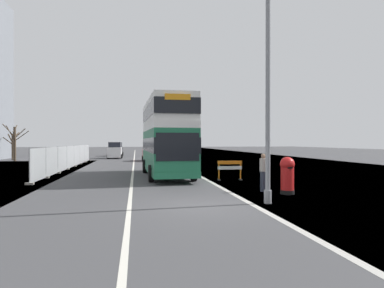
{
  "coord_description": "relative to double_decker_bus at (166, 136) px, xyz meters",
  "views": [
    {
      "loc": [
        -2.31,
        -12.41,
        2.35
      ],
      "look_at": [
        0.82,
        7.04,
        2.2
      ],
      "focal_mm": 32.59,
      "sensor_mm": 36.0,
      "label": 1
    }
  ],
  "objects": [
    {
      "name": "ground",
      "position": [
        0.84,
        -10.81,
        -2.74
      ],
      "size": [
        140.0,
        280.0,
        0.1
      ],
      "color": "#424244"
    },
    {
      "name": "double_decker_bus",
      "position": [
        0.0,
        0.0,
        0.0
      ],
      "size": [
        3.05,
        10.29,
        5.07
      ],
      "color": "#1E6B47",
      "rests_on": "ground"
    },
    {
      "name": "lamppost_foreground",
      "position": [
        2.91,
        -10.86,
        1.25
      ],
      "size": [
        0.29,
        0.7,
        8.36
      ],
      "color": "gray",
      "rests_on": "ground"
    },
    {
      "name": "red_pillar_postbox",
      "position": [
        4.66,
        -8.76,
        -1.78
      ],
      "size": [
        0.65,
        0.65,
        1.66
      ],
      "color": "black",
      "rests_on": "ground"
    },
    {
      "name": "roadworks_barrier",
      "position": [
        3.57,
        -3.06,
        -1.97
      ],
      "size": [
        1.49,
        0.55,
        1.17
      ],
      "color": "orange",
      "rests_on": "ground"
    },
    {
      "name": "construction_site_fence",
      "position": [
        -7.69,
        8.47,
        -1.73
      ],
      "size": [
        0.44,
        24.0,
        2.0
      ],
      "color": "#A8AAAD",
      "rests_on": "ground"
    },
    {
      "name": "car_oncoming_near",
      "position": [
        -0.26,
        18.74,
        -1.7
      ],
      "size": [
        2.06,
        4.37,
        2.11
      ],
      "color": "maroon",
      "rests_on": "ground"
    },
    {
      "name": "car_receding_mid",
      "position": [
        -4.89,
        26.0,
        -1.64
      ],
      "size": [
        1.96,
        4.52,
        2.24
      ],
      "color": "silver",
      "rests_on": "ground"
    },
    {
      "name": "car_receding_far",
      "position": [
        -5.06,
        34.05,
        -1.66
      ],
      "size": [
        1.97,
        4.09,
        2.22
      ],
      "color": "black",
      "rests_on": "ground"
    },
    {
      "name": "bare_tree_far_verge_near",
      "position": [
        -16.36,
        21.14,
        -0.42
      ],
      "size": [
        3.13,
        2.61,
        4.49
      ],
      "color": "#4C3D2D",
      "rests_on": "ground"
    },
    {
      "name": "bare_tree_far_verge_mid",
      "position": [
        -17.4,
        23.77,
        -0.5
      ],
      "size": [
        2.51,
        3.47,
        4.5
      ],
      "color": "#4C3D2D",
      "rests_on": "ground"
    },
    {
      "name": "pedestrian_at_kerb",
      "position": [
        3.88,
        -7.83,
        -1.8
      ],
      "size": [
        0.34,
        0.34,
        1.77
      ],
      "color": "#2D3342",
      "rests_on": "ground"
    }
  ]
}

